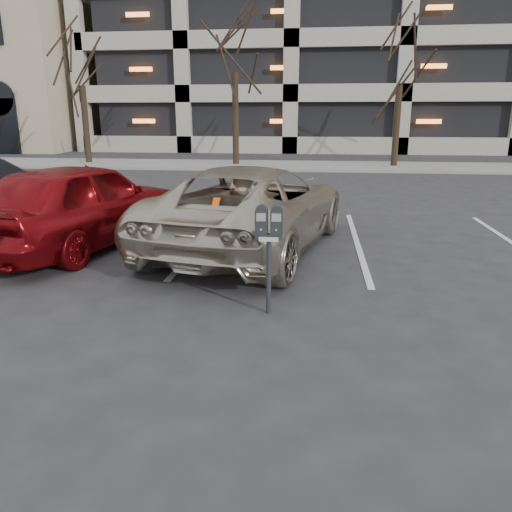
{
  "coord_description": "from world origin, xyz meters",
  "views": [
    {
      "loc": [
        0.61,
        -6.67,
        2.23
      ],
      "look_at": [
        0.05,
        -1.9,
        0.87
      ],
      "focal_mm": 35.0,
      "sensor_mm": 36.0,
      "label": 1
    }
  ],
  "objects_px": {
    "parking_meter": "(269,233)",
    "car_red": "(81,204)",
    "tree_a": "(78,34)",
    "tree_b": "(234,11)",
    "suv_silver": "(252,207)",
    "tree_c": "(404,32)"
  },
  "relations": [
    {
      "from": "parking_meter",
      "to": "car_red",
      "type": "distance_m",
      "value": 4.44
    },
    {
      "from": "tree_a",
      "to": "tree_b",
      "type": "height_order",
      "value": "tree_b"
    },
    {
      "from": "tree_a",
      "to": "tree_b",
      "type": "relative_size",
      "value": 0.88
    },
    {
      "from": "parking_meter",
      "to": "suv_silver",
      "type": "height_order",
      "value": "suv_silver"
    },
    {
      "from": "parking_meter",
      "to": "tree_a",
      "type": "bearing_deg",
      "value": 120.23
    },
    {
      "from": "tree_c",
      "to": "parking_meter",
      "type": "height_order",
      "value": "tree_c"
    },
    {
      "from": "tree_a",
      "to": "car_red",
      "type": "relative_size",
      "value": 1.77
    },
    {
      "from": "tree_c",
      "to": "suv_silver",
      "type": "bearing_deg",
      "value": -107.28
    },
    {
      "from": "tree_a",
      "to": "car_red",
      "type": "distance_m",
      "value": 16.71
    },
    {
      "from": "tree_b",
      "to": "parking_meter",
      "type": "xyz_separation_m",
      "value": [
        3.11,
        -17.24,
        -5.51
      ]
    },
    {
      "from": "tree_b",
      "to": "tree_c",
      "type": "distance_m",
      "value": 7.06
    },
    {
      "from": "parking_meter",
      "to": "car_red",
      "type": "bearing_deg",
      "value": 142.28
    },
    {
      "from": "tree_b",
      "to": "tree_c",
      "type": "relative_size",
      "value": 1.17
    },
    {
      "from": "tree_b",
      "to": "tree_c",
      "type": "xyz_separation_m",
      "value": [
        7.0,
        0.0,
        -0.95
      ]
    },
    {
      "from": "tree_b",
      "to": "tree_c",
      "type": "bearing_deg",
      "value": 0.0
    },
    {
      "from": "tree_c",
      "to": "suv_silver",
      "type": "relative_size",
      "value": 1.38
    },
    {
      "from": "tree_c",
      "to": "parking_meter",
      "type": "distance_m",
      "value": 18.26
    },
    {
      "from": "parking_meter",
      "to": "tree_b",
      "type": "bearing_deg",
      "value": 100.07
    },
    {
      "from": "tree_a",
      "to": "tree_c",
      "type": "height_order",
      "value": "tree_a"
    },
    {
      "from": "tree_a",
      "to": "tree_b",
      "type": "distance_m",
      "value": 7.05
    },
    {
      "from": "parking_meter",
      "to": "suv_silver",
      "type": "relative_size",
      "value": 0.23
    },
    {
      "from": "tree_b",
      "to": "car_red",
      "type": "xyz_separation_m",
      "value": [
        -0.4,
        -14.54,
        -5.71
      ]
    }
  ]
}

